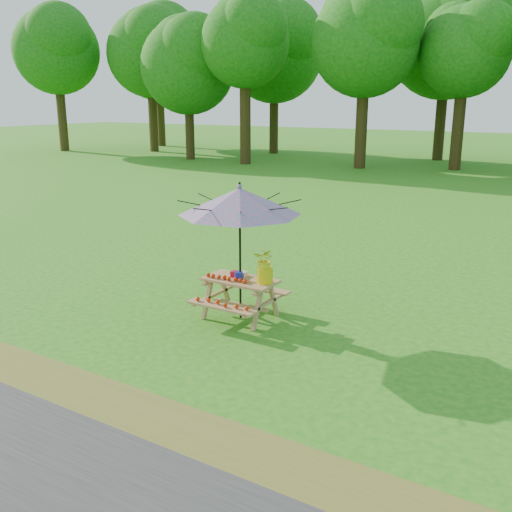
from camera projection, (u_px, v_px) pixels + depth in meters
The scene contains 7 objects.
ground at pixel (61, 288), 10.94m from camera, with size 120.00×120.00×0.00m, color #237316.
treeline at pixel (419, 0), 26.92m from camera, with size 60.00×12.00×16.00m, color #0F5C0F, non-canonical shape.
picnic_table at pixel (240, 299), 9.37m from camera, with size 1.20×1.32×0.67m.
patio_umbrella at pixel (240, 201), 8.94m from camera, with size 2.31×2.31×2.25m.
produce_bins at pixel (239, 275), 9.32m from camera, with size 0.25×0.34×0.13m.
tomatoes_row at pixel (226, 278), 9.20m from camera, with size 0.77×0.13×0.07m, color red, non-canonical shape.
flower_bucket at pixel (265, 264), 9.00m from camera, with size 0.38×0.34×0.57m.
Camera 1 is at (8.60, -6.92, 3.50)m, focal length 40.00 mm.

